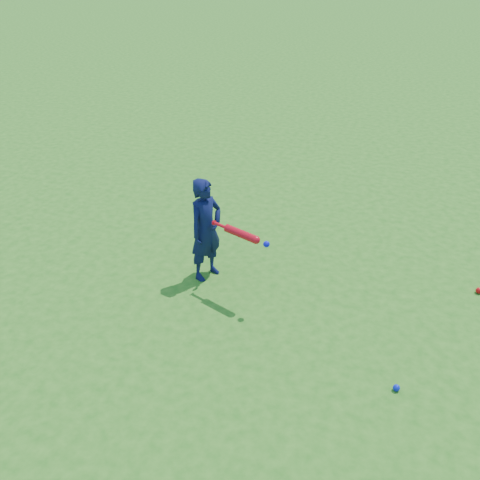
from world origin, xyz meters
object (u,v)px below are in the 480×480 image
(ground_ball_blue, at_px, (396,388))
(bat_swing, at_px, (244,235))
(ground_ball_red, at_px, (479,290))
(child, at_px, (206,230))

(ground_ball_blue, relative_size, bat_swing, 0.09)
(ground_ball_red, xyz_separation_m, bat_swing, (-2.48, -0.91, 0.75))
(ground_ball_blue, distance_m, bat_swing, 2.09)
(child, xyz_separation_m, ground_ball_red, (3.02, 0.65, -0.58))
(ground_ball_blue, bearing_deg, bat_swing, 152.57)
(child, xyz_separation_m, ground_ball_blue, (2.27, -1.15, -0.58))
(ground_ball_red, bearing_deg, bat_swing, -159.91)
(ground_ball_blue, height_order, bat_swing, bat_swing)
(ground_ball_red, distance_m, bat_swing, 2.75)
(child, distance_m, bat_swing, 0.61)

